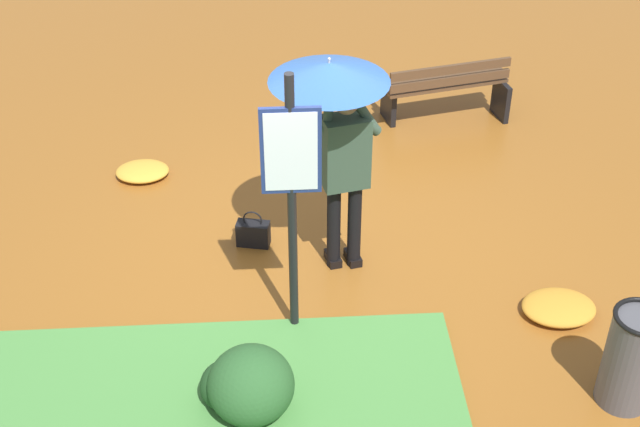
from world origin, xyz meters
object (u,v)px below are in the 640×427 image
(info_sign_post, at_px, (291,180))
(trash_bin, at_px, (632,358))
(person_with_umbrella, at_px, (336,113))
(park_bench, at_px, (447,88))
(handbag, at_px, (253,233))

(info_sign_post, height_order, trash_bin, info_sign_post)
(person_with_umbrella, bearing_deg, park_bench, -119.53)
(handbag, bearing_deg, person_with_umbrella, 153.78)
(handbag, bearing_deg, trash_bin, 142.93)
(handbag, height_order, park_bench, park_bench)
(handbag, distance_m, trash_bin, 3.46)
(handbag, xyz_separation_m, trash_bin, (-2.75, 2.08, 0.29))
(trash_bin, bearing_deg, info_sign_post, -21.12)
(handbag, distance_m, park_bench, 3.09)
(park_bench, distance_m, trash_bin, 4.31)
(info_sign_post, distance_m, handbag, 1.78)
(park_bench, bearing_deg, handbag, 45.34)
(person_with_umbrella, xyz_separation_m, handbag, (0.72, -0.36, -1.42))
(person_with_umbrella, bearing_deg, info_sign_post, 63.78)
(handbag, height_order, trash_bin, trash_bin)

